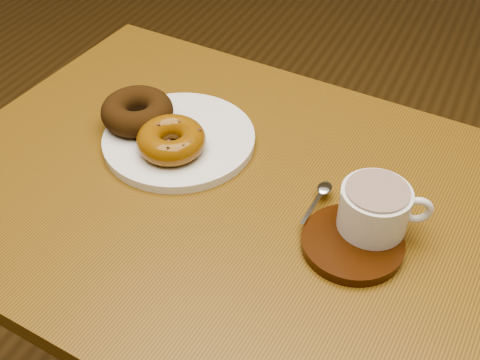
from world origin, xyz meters
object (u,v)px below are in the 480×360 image
at_px(coffee_cup, 376,208).
at_px(saucer, 352,243).
at_px(donut_plate, 179,139).
at_px(cafe_table, 228,246).

bearing_deg(coffee_cup, saucer, -132.13).
relative_size(donut_plate, saucer, 1.78).
bearing_deg(saucer, donut_plate, 163.33).
xyz_separation_m(cafe_table, donut_plate, (-0.11, 0.06, 0.13)).
distance_m(cafe_table, donut_plate, 0.18).
height_order(cafe_table, saucer, saucer).
distance_m(saucer, coffee_cup, 0.05).
distance_m(donut_plate, saucer, 0.32).
bearing_deg(donut_plate, cafe_table, -27.29).
bearing_deg(cafe_table, saucer, -5.65).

